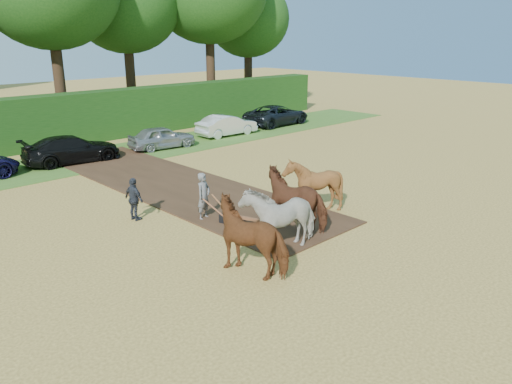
% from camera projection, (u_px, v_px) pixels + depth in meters
% --- Properties ---
extents(ground, '(120.00, 120.00, 0.00)m').
position_uv_depth(ground, '(262.00, 240.00, 16.17)').
color(ground, gold).
rests_on(ground, ground).
extents(earth_strip, '(4.50, 17.00, 0.05)m').
position_uv_depth(earth_strip, '(175.00, 185.00, 21.96)').
color(earth_strip, '#472D1C').
rests_on(earth_strip, ground).
extents(grass_verge, '(50.00, 5.00, 0.03)m').
position_uv_depth(grass_verge, '(72.00, 163.00, 25.77)').
color(grass_verge, '#38601E').
rests_on(grass_verge, ground).
extents(hedgerow, '(46.00, 1.60, 3.00)m').
position_uv_depth(hedgerow, '(34.00, 123.00, 28.40)').
color(hedgerow, '#14380F').
rests_on(hedgerow, ground).
extents(spectator_far, '(0.49, 0.96, 1.56)m').
position_uv_depth(spectator_far, '(134.00, 199.00, 17.67)').
color(spectator_far, '#22262E').
rests_on(spectator_far, ground).
extents(plough_team, '(6.89, 5.76, 2.06)m').
position_uv_depth(plough_team, '(286.00, 206.00, 16.22)').
color(plough_team, brown).
rests_on(plough_team, ground).
extents(parked_cars, '(36.11, 3.05, 1.48)m').
position_uv_depth(parked_cars, '(82.00, 147.00, 26.06)').
color(parked_cars, silver).
rests_on(parked_cars, ground).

